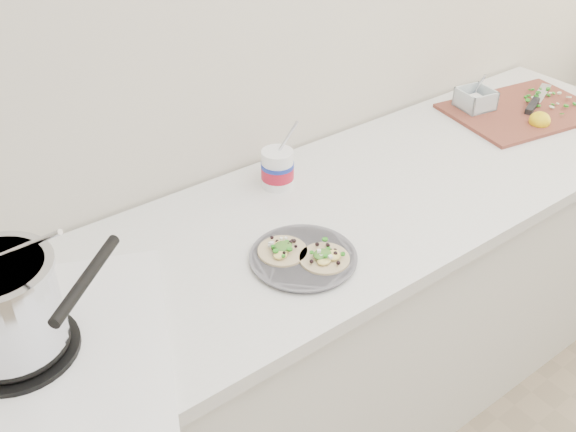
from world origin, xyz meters
TOP-DOWN VIEW (x-y plane):
  - counter at (0.00, 1.43)m, footprint 2.44×0.66m
  - stove at (-0.85, 1.39)m, footprint 0.74×0.72m
  - taco_plate at (-0.21, 1.29)m, footprint 0.26×0.26m
  - tub at (-0.06, 1.60)m, footprint 0.09×0.09m
  - cutboard at (0.87, 1.49)m, footprint 0.54×0.42m

SIDE VIEW (x-z plane):
  - counter at x=0.00m, z-range 0.00..0.90m
  - taco_plate at x=-0.21m, z-range 0.90..0.94m
  - cutboard at x=0.87m, z-range 0.88..0.96m
  - tub at x=-0.06m, z-range 0.86..1.07m
  - stove at x=-0.85m, z-range 0.85..1.13m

